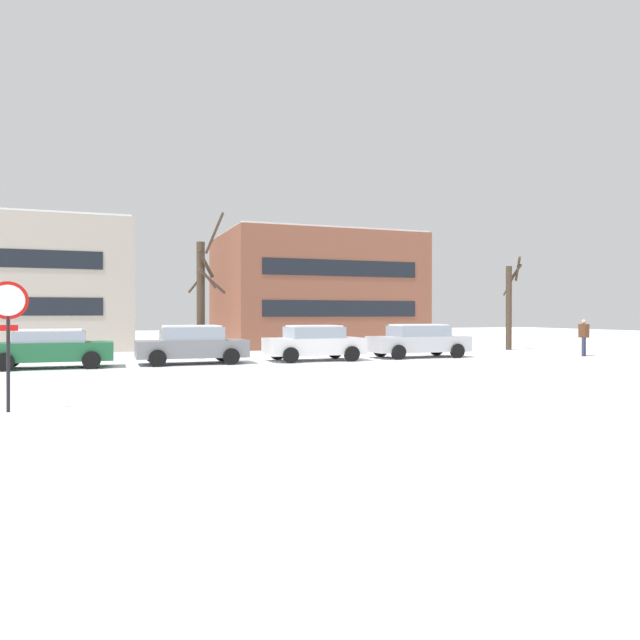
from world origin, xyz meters
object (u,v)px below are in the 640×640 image
parked_car_white (314,343)px  pedestrian_crossing (584,335)px  parked_car_green (51,348)px  stop_sign (8,320)px  parked_car_silver (418,341)px  parked_car_gray (192,344)px

parked_car_white → pedestrian_crossing: 12.81m
parked_car_white → parked_car_green: bearing=-179.9°
parked_car_green → pedestrian_crossing: pedestrian_crossing is taller
stop_sign → parked_car_silver: size_ratio=0.58×
parked_car_white → pedestrian_crossing: bearing=-8.1°
stop_sign → pedestrian_crossing: bearing=20.6°
parked_car_green → parked_car_silver: (15.17, 0.15, 0.04)m
stop_sign → parked_car_white: stop_sign is taller
parked_car_gray → parked_car_silver: parked_car_gray is taller
parked_car_gray → parked_car_white: 5.06m
parked_car_silver → parked_car_gray: bearing=-180.0°
parked_car_white → parked_car_silver: size_ratio=0.90×
stop_sign → parked_car_gray: (5.21, 10.57, -1.06)m
stop_sign → pedestrian_crossing: 24.53m
parked_car_green → parked_car_gray: (5.06, 0.15, 0.04)m
parked_car_gray → parked_car_white: parked_car_gray is taller
stop_sign → parked_car_green: bearing=89.2°
pedestrian_crossing → stop_sign: bearing=-159.4°
parked_car_green → parked_car_white: 10.11m
parked_car_green → parked_car_silver: bearing=0.6°
parked_car_green → parked_car_gray: size_ratio=1.01×
stop_sign → parked_car_gray: stop_sign is taller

